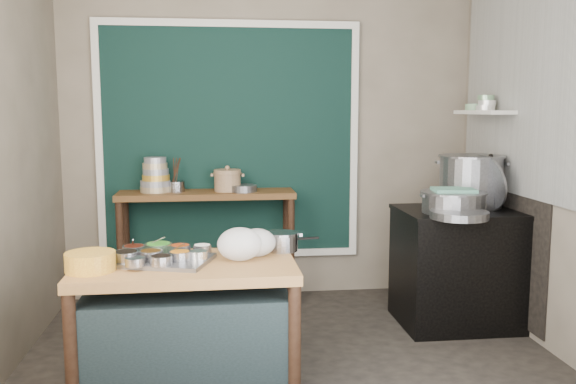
{
  "coord_description": "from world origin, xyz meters",
  "views": [
    {
      "loc": [
        -0.47,
        -3.75,
        1.62
      ],
      "look_at": [
        0.01,
        0.25,
        1.07
      ],
      "focal_mm": 38.0,
      "sensor_mm": 36.0,
      "label": 1
    }
  ],
  "objects": [
    {
      "name": "floor",
      "position": [
        0.0,
        0.0,
        -0.01
      ],
      "size": [
        3.5,
        3.0,
        0.02
      ],
      "primitive_type": "cube",
      "color": "#302B25",
      "rests_on": "ground"
    },
    {
      "name": "back_wall",
      "position": [
        0.0,
        1.51,
        1.4
      ],
      "size": [
        3.5,
        0.02,
        2.8
      ],
      "primitive_type": "cube",
      "color": "#776B5B",
      "rests_on": "floor"
    },
    {
      "name": "right_wall",
      "position": [
        1.76,
        0.0,
        1.4
      ],
      "size": [
        0.02,
        3.0,
        2.8
      ],
      "primitive_type": "cube",
      "color": "#776B5B",
      "rests_on": "floor"
    },
    {
      "name": "curtain_panel",
      "position": [
        -0.35,
        1.47,
        1.35
      ],
      "size": [
        2.1,
        0.02,
        1.9
      ],
      "primitive_type": "cube",
      "color": "black",
      "rests_on": "back_wall"
    },
    {
      "name": "curtain_frame",
      "position": [
        -0.35,
        1.46,
        1.35
      ],
      "size": [
        2.22,
        0.03,
        2.02
      ],
      "primitive_type": null,
      "color": "beige",
      "rests_on": "back_wall"
    },
    {
      "name": "tile_panel",
      "position": [
        1.74,
        0.55,
        1.85
      ],
      "size": [
        0.02,
        1.7,
        1.7
      ],
      "primitive_type": "cube",
      "color": "#B2B2AA",
      "rests_on": "right_wall"
    },
    {
      "name": "soot_patch",
      "position": [
        1.74,
        0.65,
        0.7
      ],
      "size": [
        0.01,
        1.3,
        1.3
      ],
      "primitive_type": "cube",
      "color": "black",
      "rests_on": "right_wall"
    },
    {
      "name": "wall_shelf",
      "position": [
        1.63,
        0.85,
        1.6
      ],
      "size": [
        0.22,
        0.7,
        0.03
      ],
      "primitive_type": "cube",
      "color": "beige",
      "rests_on": "right_wall"
    },
    {
      "name": "prep_table",
      "position": [
        -0.65,
        -0.3,
        0.38
      ],
      "size": [
        1.26,
        0.73,
        0.75
      ],
      "primitive_type": "cube",
      "rotation": [
        0.0,
        0.0,
        0.01
      ],
      "color": "olive",
      "rests_on": "floor"
    },
    {
      "name": "back_counter",
      "position": [
        -0.55,
        1.28,
        0.47
      ],
      "size": [
        1.45,
        0.4,
        0.95
      ],
      "primitive_type": "cube",
      "color": "#4F3216",
      "rests_on": "floor"
    },
    {
      "name": "stove_block",
      "position": [
        1.35,
        0.55,
        0.42
      ],
      "size": [
        0.9,
        0.68,
        0.85
      ],
      "primitive_type": "cube",
      "color": "black",
      "rests_on": "floor"
    },
    {
      "name": "stove_top",
      "position": [
        1.35,
        0.55,
        0.86
      ],
      "size": [
        0.92,
        0.69,
        0.03
      ],
      "primitive_type": "cube",
      "color": "black",
      "rests_on": "stove_block"
    },
    {
      "name": "condiment_tray",
      "position": [
        -0.78,
        -0.28,
        0.76
      ],
      "size": [
        0.62,
        0.52,
        0.02
      ],
      "primitive_type": "cube",
      "rotation": [
        0.0,
        0.0,
        -0.31
      ],
      "color": "gray",
      "rests_on": "prep_table"
    },
    {
      "name": "condiment_bowls",
      "position": [
        -0.8,
        -0.27,
        0.8
      ],
      "size": [
        0.55,
        0.41,
        0.06
      ],
      "color": "gray",
      "rests_on": "condiment_tray"
    },
    {
      "name": "yellow_basin",
      "position": [
        -1.16,
        -0.42,
        0.8
      ],
      "size": [
        0.35,
        0.35,
        0.1
      ],
      "primitive_type": "cylinder",
      "rotation": [
        0.0,
        0.0,
        0.34
      ],
      "color": "gold",
      "rests_on": "prep_table"
    },
    {
      "name": "saucepan",
      "position": [
        -0.07,
        -0.06,
        0.81
      ],
      "size": [
        0.24,
        0.24,
        0.12
      ],
      "primitive_type": null,
      "rotation": [
        0.0,
        0.0,
        0.12
      ],
      "color": "gray",
      "rests_on": "prep_table"
    },
    {
      "name": "plastic_bag_a",
      "position": [
        -0.34,
        -0.29,
        0.85
      ],
      "size": [
        0.32,
        0.3,
        0.19
      ],
      "primitive_type": "ellipsoid",
      "rotation": [
        0.0,
        0.0,
        -0.38
      ],
      "color": "white",
      "rests_on": "prep_table"
    },
    {
      "name": "plastic_bag_b",
      "position": [
        -0.23,
        -0.19,
        0.83
      ],
      "size": [
        0.25,
        0.22,
        0.17
      ],
      "primitive_type": "ellipsoid",
      "rotation": [
        0.0,
        0.0,
        0.13
      ],
      "color": "white",
      "rests_on": "prep_table"
    },
    {
      "name": "bowl_stack",
      "position": [
        -0.96,
        1.3,
        1.08
      ],
      "size": [
        0.25,
        0.25,
        0.29
      ],
      "color": "tan",
      "rests_on": "back_counter"
    },
    {
      "name": "utensil_cup",
      "position": [
        -0.8,
        1.29,
        0.99
      ],
      "size": [
        0.18,
        0.18,
        0.09
      ],
      "primitive_type": "cylinder",
      "rotation": [
        0.0,
        0.0,
        -0.33
      ],
      "color": "gray",
      "rests_on": "back_counter"
    },
    {
      "name": "ceramic_crock",
      "position": [
        -0.38,
        1.28,
        1.03
      ],
      "size": [
        0.28,
        0.28,
        0.16
      ],
      "primitive_type": null,
      "rotation": [
        0.0,
        0.0,
        -0.19
      ],
      "color": "#937150",
      "rests_on": "back_counter"
    },
    {
      "name": "wide_bowl",
      "position": [
        -0.25,
        1.23,
        0.98
      ],
      "size": [
        0.26,
        0.26,
        0.05
      ],
      "primitive_type": "cylinder",
      "rotation": [
        0.0,
        0.0,
        0.23
      ],
      "color": "gray",
      "rests_on": "back_counter"
    },
    {
      "name": "stock_pot",
      "position": [
        1.47,
        0.69,
        1.08
      ],
      "size": [
        0.67,
        0.67,
        0.4
      ],
      "primitive_type": null,
      "rotation": [
        0.0,
        0.0,
        -0.41
      ],
      "color": "gray",
      "rests_on": "stove_top"
    },
    {
      "name": "pot_lid",
      "position": [
        1.53,
        0.54,
        1.08
      ],
      "size": [
        0.2,
        0.43,
        0.41
      ],
      "primitive_type": "cylinder",
      "rotation": [
        0.0,
        1.36,
        0.23
      ],
      "color": "gray",
      "rests_on": "stove_top"
    },
    {
      "name": "steamer",
      "position": [
        1.23,
        0.42,
        0.96
      ],
      "size": [
        0.52,
        0.52,
        0.16
      ],
      "primitive_type": null,
      "rotation": [
        0.0,
        0.0,
        0.1
      ],
      "color": "gray",
      "rests_on": "stove_top"
    },
    {
      "name": "green_cloth",
      "position": [
        1.23,
        0.42,
        1.05
      ],
      "size": [
        0.32,
        0.26,
        0.02
      ],
      "primitive_type": "cube",
      "rotation": [
        0.0,
        0.0,
        -0.12
      ],
      "color": "#5EA08C",
      "rests_on": "steamer"
    },
    {
      "name": "shallow_pan",
      "position": [
        1.18,
        0.19,
        0.91
      ],
      "size": [
        0.45,
        0.45,
        0.05
      ],
      "primitive_type": "cylinder",
      "rotation": [
        0.0,
        0.0,
        0.15
      ],
      "color": "gray",
      "rests_on": "stove_top"
    },
    {
      "name": "shelf_bowl_stack",
      "position": [
        1.63,
        0.82,
        1.67
      ],
      "size": [
        0.15,
        0.15,
        0.12
      ],
      "color": "silver",
      "rests_on": "wall_shelf"
    },
    {
      "name": "shelf_bowl_green",
      "position": [
        1.63,
        1.04,
        1.64
      ],
      "size": [
        0.17,
        0.17,
        0.05
      ],
      "primitive_type": "cylinder",
      "rotation": [
        0.0,
        0.0,
        -0.15
      ],
      "color": "gray",
      "rests_on": "wall_shelf"
    }
  ]
}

